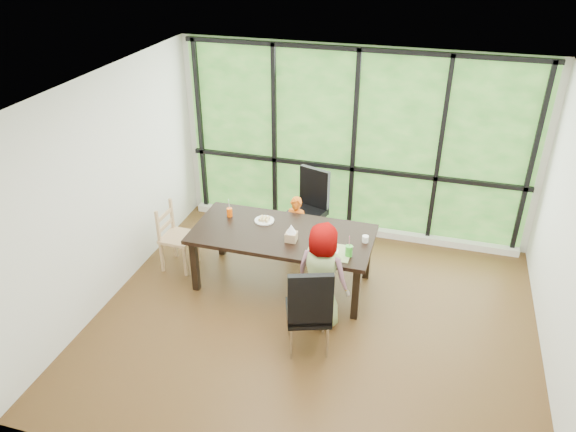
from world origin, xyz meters
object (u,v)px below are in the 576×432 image
object	(u,v)px
white_mug	(365,239)
tissue_box	(291,237)
plate_near	(329,251)
dining_table	(283,258)
chair_interior_leather	(308,307)
chair_end_beech	(178,237)
green_cup	(349,251)
chair_window_leather	(307,209)
orange_cup	(230,212)
plate_far	(264,220)
child_toddler	(296,228)
child_older	(323,276)

from	to	relation	value
white_mug	tissue_box	xyz separation A→B (m)	(-0.85, -0.22, 0.02)
plate_near	tissue_box	world-z (taller)	tissue_box
dining_table	tissue_box	world-z (taller)	tissue_box
chair_interior_leather	chair_end_beech	world-z (taller)	chair_interior_leather
green_cup	dining_table	bearing A→B (deg)	162.03
chair_window_leather	green_cup	xyz separation A→B (m)	(0.84, -1.34, 0.28)
orange_cup	white_mug	distance (m)	1.78
green_cup	chair_window_leather	bearing A→B (deg)	121.94
plate_near	plate_far	bearing A→B (deg)	153.58
orange_cup	child_toddler	bearing A→B (deg)	29.18
child_older	white_mug	world-z (taller)	child_older
chair_window_leather	chair_interior_leather	world-z (taller)	same
plate_far	orange_cup	bearing A→B (deg)	-179.30
child_toddler	white_mug	size ratio (longest dim) A/B	11.56
child_toddler	orange_cup	size ratio (longest dim) A/B	8.02
dining_table	plate_near	bearing A→B (deg)	-22.02
child_toddler	tissue_box	xyz separation A→B (m)	(0.16, -0.79, 0.35)
child_older	tissue_box	size ratio (longest dim) A/B	9.75
dining_table	child_older	world-z (taller)	child_older
plate_near	tissue_box	xyz separation A→B (m)	(-0.48, 0.10, 0.05)
white_mug	tissue_box	distance (m)	0.88
child_older	white_mug	bearing A→B (deg)	-106.30
child_older	plate_near	xyz separation A→B (m)	(-0.01, 0.33, 0.12)
dining_table	green_cup	world-z (taller)	green_cup
plate_near	tissue_box	distance (m)	0.50
dining_table	chair_interior_leather	xyz separation A→B (m)	(0.60, -1.05, 0.17)
plate_far	orange_cup	size ratio (longest dim) A/B	2.21
child_toddler	plate_near	distance (m)	1.14
dining_table	plate_far	distance (m)	0.53
orange_cup	white_mug	xyz separation A→B (m)	(1.77, -0.13, -0.02)
green_cup	plate_near	bearing A→B (deg)	173.94
green_cup	white_mug	world-z (taller)	green_cup
child_toddler	plate_near	world-z (taller)	child_toddler
chair_end_beech	child_older	bearing A→B (deg)	-103.49
chair_window_leather	tissue_box	size ratio (longest dim) A/B	8.24
orange_cup	chair_interior_leather	bearing A→B (deg)	-42.42
plate_near	white_mug	bearing A→B (deg)	41.75
green_cup	orange_cup	bearing A→B (deg)	163.49
plate_far	plate_near	bearing A→B (deg)	-26.42
chair_window_leather	white_mug	xyz separation A→B (m)	(0.97, -0.99, 0.25)
plate_far	white_mug	world-z (taller)	white_mug
chair_end_beech	orange_cup	distance (m)	0.77
plate_near	orange_cup	bearing A→B (deg)	161.84
chair_interior_leather	green_cup	world-z (taller)	chair_interior_leather
chair_interior_leather	child_older	xyz separation A→B (m)	(0.05, 0.46, 0.10)
plate_near	white_mug	size ratio (longest dim) A/B	2.81
chair_end_beech	tissue_box	size ratio (longest dim) A/B	6.86
chair_end_beech	child_older	distance (m)	2.16
dining_table	tissue_box	xyz separation A→B (m)	(0.16, -0.15, 0.43)
child_toddler	plate_far	size ratio (longest dim) A/B	3.63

